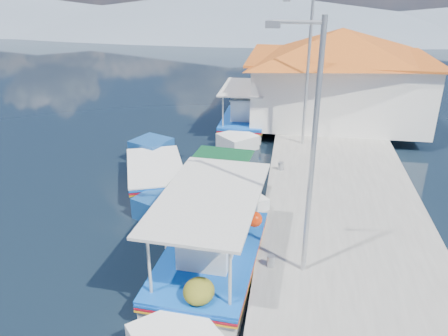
# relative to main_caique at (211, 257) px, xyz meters

# --- Properties ---
(ground) EXTENTS (160.00, 160.00, 0.00)m
(ground) POSITION_rel_main_caique_xyz_m (-2.26, -2.13, -0.50)
(ground) COLOR black
(ground) RESTS_ON ground
(quay) EXTENTS (5.00, 44.00, 0.50)m
(quay) POSITION_rel_main_caique_xyz_m (3.64, 3.87, -0.25)
(quay) COLOR #A09D96
(quay) RESTS_ON ground
(bollards) EXTENTS (0.20, 17.20, 0.30)m
(bollards) POSITION_rel_main_caique_xyz_m (1.54, 3.12, 0.15)
(bollards) COLOR #A5A8AD
(bollards) RESTS_ON quay
(main_caique) EXTENTS (2.62, 7.93, 2.62)m
(main_caique) POSITION_rel_main_caique_xyz_m (0.00, 0.00, 0.00)
(main_caique) COLOR white
(main_caique) RESTS_ON ground
(caique_green_canopy) EXTENTS (2.12, 5.90, 2.21)m
(caique_green_canopy) POSITION_rel_main_caique_xyz_m (-0.35, 2.50, -0.17)
(caique_green_canopy) COLOR white
(caique_green_canopy) RESTS_ON ground
(caique_blue_hull) EXTENTS (3.50, 6.23, 1.19)m
(caique_blue_hull) POSITION_rel_main_caique_xyz_m (-2.99, 5.00, -0.18)
(caique_blue_hull) COLOR navy
(caique_blue_hull) RESTS_ON ground
(caique_far) EXTENTS (2.11, 7.05, 2.47)m
(caique_far) POSITION_rel_main_caique_xyz_m (-0.53, 11.67, -0.05)
(caique_far) COLOR white
(caique_far) RESTS_ON ground
(harbor_building) EXTENTS (10.49, 10.49, 4.40)m
(harbor_building) POSITION_rel_main_caique_xyz_m (3.93, 12.87, 2.27)
(harbor_building) COLOR white
(harbor_building) RESTS_ON quay
(lamp_post_near) EXTENTS (1.21, 0.14, 6.00)m
(lamp_post_near) POSITION_rel_main_caique_xyz_m (2.25, -0.13, 3.35)
(lamp_post_near) COLOR #A5A8AD
(lamp_post_near) RESTS_ON quay
(lamp_post_far) EXTENTS (1.21, 0.14, 6.00)m
(lamp_post_far) POSITION_rel_main_caique_xyz_m (2.25, 8.87, 3.35)
(lamp_post_far) COLOR #A5A8AD
(lamp_post_far) RESTS_ON quay
(mountain_ridge) EXTENTS (171.40, 96.00, 5.50)m
(mountain_ridge) POSITION_rel_main_caique_xyz_m (4.28, 53.87, 1.54)
(mountain_ridge) COLOR slate
(mountain_ridge) RESTS_ON ground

